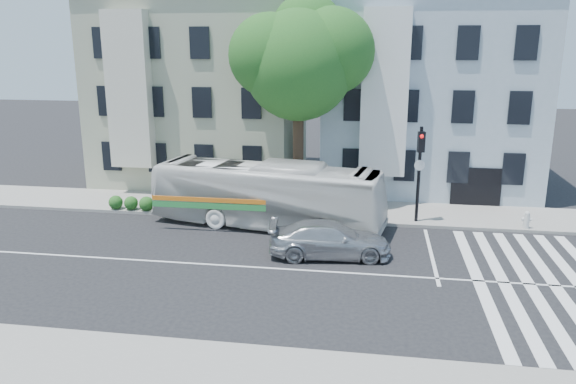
% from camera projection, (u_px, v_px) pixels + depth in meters
% --- Properties ---
extents(ground, '(120.00, 120.00, 0.00)m').
position_uv_depth(ground, '(268.00, 268.00, 22.15)').
color(ground, black).
rests_on(ground, ground).
extents(sidewalk_far, '(80.00, 4.00, 0.15)m').
position_uv_depth(sidewalk_far, '(297.00, 209.00, 29.76)').
color(sidewalk_far, gray).
rests_on(sidewalk_far, ground).
extents(sidewalk_near, '(80.00, 4.00, 0.15)m').
position_uv_depth(sidewalk_near, '(210.00, 384.00, 14.49)').
color(sidewalk_near, gray).
rests_on(sidewalk_near, ground).
extents(building_left, '(12.00, 10.00, 11.00)m').
position_uv_depth(building_left, '(205.00, 93.00, 36.09)').
color(building_left, '#A2A68B').
rests_on(building_left, ground).
extents(building_right, '(12.00, 10.00, 11.00)m').
position_uv_depth(building_right, '(427.00, 96.00, 34.00)').
color(building_right, '#9CADB9').
rests_on(building_right, ground).
extents(street_tree, '(7.30, 5.90, 11.10)m').
position_uv_depth(street_tree, '(300.00, 59.00, 28.45)').
color(street_tree, '#2D2116').
rests_on(street_tree, ground).
extents(bus, '(4.52, 11.58, 3.15)m').
position_uv_depth(bus, '(267.00, 195.00, 26.86)').
color(bus, silver).
rests_on(bus, ground).
extents(sedan, '(2.64, 5.25, 1.46)m').
position_uv_depth(sedan, '(330.00, 239.00, 23.21)').
color(sedan, '#B7B9BE').
rests_on(sedan, ground).
extents(hedge, '(8.45, 2.87, 0.70)m').
position_uv_depth(hedge, '(194.00, 206.00, 28.79)').
color(hedge, '#276320').
rests_on(hedge, sidewalk_far).
extents(traffic_signal, '(0.50, 0.55, 4.80)m').
position_uv_depth(traffic_signal, '(420.00, 162.00, 26.64)').
color(traffic_signal, black).
rests_on(traffic_signal, ground).
extents(fire_hydrant, '(0.45, 0.27, 0.84)m').
position_uv_depth(fire_hydrant, '(527.00, 219.00, 26.34)').
color(fire_hydrant, silver).
rests_on(fire_hydrant, sidewalk_far).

